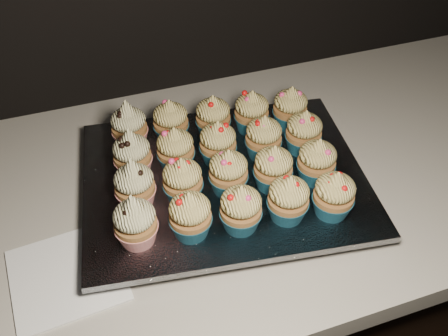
# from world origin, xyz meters

# --- Properties ---
(cabinet) EXTENTS (2.40, 0.60, 0.86)m
(cabinet) POSITION_xyz_m (0.00, 1.70, 0.43)
(cabinet) COLOR black
(cabinet) RESTS_ON ground
(worktop) EXTENTS (2.44, 0.64, 0.04)m
(worktop) POSITION_xyz_m (0.00, 1.70, 0.88)
(worktop) COLOR beige
(worktop) RESTS_ON cabinet
(napkin) EXTENTS (0.17, 0.17, 0.00)m
(napkin) POSITION_xyz_m (-0.15, 1.58, 0.90)
(napkin) COLOR white
(napkin) RESTS_ON worktop
(baking_tray) EXTENTS (0.47, 0.38, 0.02)m
(baking_tray) POSITION_xyz_m (0.12, 1.67, 0.91)
(baking_tray) COLOR black
(baking_tray) RESTS_ON worktop
(foil_lining) EXTENTS (0.51, 0.42, 0.01)m
(foil_lining) POSITION_xyz_m (0.12, 1.67, 0.93)
(foil_lining) COLOR silver
(foil_lining) RESTS_ON baking_tray
(cupcake_0) EXTENTS (0.06, 0.06, 0.10)m
(cupcake_0) POSITION_xyz_m (-0.04, 1.58, 0.97)
(cupcake_0) COLOR red
(cupcake_0) RESTS_ON foil_lining
(cupcake_1) EXTENTS (0.06, 0.06, 0.08)m
(cupcake_1) POSITION_xyz_m (0.03, 1.57, 0.97)
(cupcake_1) COLOR #175570
(cupcake_1) RESTS_ON foil_lining
(cupcake_2) EXTENTS (0.06, 0.06, 0.08)m
(cupcake_2) POSITION_xyz_m (0.11, 1.56, 0.97)
(cupcake_2) COLOR #175570
(cupcake_2) RESTS_ON foil_lining
(cupcake_3) EXTENTS (0.06, 0.06, 0.08)m
(cupcake_3) POSITION_xyz_m (0.18, 1.55, 0.97)
(cupcake_3) COLOR #175570
(cupcake_3) RESTS_ON foil_lining
(cupcake_4) EXTENTS (0.06, 0.06, 0.08)m
(cupcake_4) POSITION_xyz_m (0.25, 1.54, 0.97)
(cupcake_4) COLOR #175570
(cupcake_4) RESTS_ON foil_lining
(cupcake_5) EXTENTS (0.06, 0.06, 0.10)m
(cupcake_5) POSITION_xyz_m (-0.03, 1.66, 0.97)
(cupcake_5) COLOR red
(cupcake_5) RESTS_ON foil_lining
(cupcake_6) EXTENTS (0.06, 0.06, 0.08)m
(cupcake_6) POSITION_xyz_m (0.04, 1.64, 0.97)
(cupcake_6) COLOR #175570
(cupcake_6) RESTS_ON foil_lining
(cupcake_7) EXTENTS (0.06, 0.06, 0.08)m
(cupcake_7) POSITION_xyz_m (0.12, 1.64, 0.97)
(cupcake_7) COLOR #175570
(cupcake_7) RESTS_ON foil_lining
(cupcake_8) EXTENTS (0.06, 0.06, 0.08)m
(cupcake_8) POSITION_xyz_m (0.19, 1.62, 0.97)
(cupcake_8) COLOR #175570
(cupcake_8) RESTS_ON foil_lining
(cupcake_9) EXTENTS (0.06, 0.06, 0.08)m
(cupcake_9) POSITION_xyz_m (0.26, 1.61, 0.97)
(cupcake_9) COLOR #175570
(cupcake_9) RESTS_ON foil_lining
(cupcake_10) EXTENTS (0.06, 0.06, 0.10)m
(cupcake_10) POSITION_xyz_m (-0.02, 1.73, 0.97)
(cupcake_10) COLOR red
(cupcake_10) RESTS_ON foil_lining
(cupcake_11) EXTENTS (0.06, 0.06, 0.08)m
(cupcake_11) POSITION_xyz_m (0.05, 1.72, 0.97)
(cupcake_11) COLOR #175570
(cupcake_11) RESTS_ON foil_lining
(cupcake_12) EXTENTS (0.06, 0.06, 0.08)m
(cupcake_12) POSITION_xyz_m (0.12, 1.71, 0.97)
(cupcake_12) COLOR #175570
(cupcake_12) RESTS_ON foil_lining
(cupcake_13) EXTENTS (0.06, 0.06, 0.08)m
(cupcake_13) POSITION_xyz_m (0.20, 1.70, 0.97)
(cupcake_13) COLOR #175570
(cupcake_13) RESTS_ON foil_lining
(cupcake_14) EXTENTS (0.06, 0.06, 0.08)m
(cupcake_14) POSITION_xyz_m (0.27, 1.69, 0.97)
(cupcake_14) COLOR #175570
(cupcake_14) RESTS_ON foil_lining
(cupcake_15) EXTENTS (0.06, 0.06, 0.10)m
(cupcake_15) POSITION_xyz_m (-0.01, 1.80, 0.97)
(cupcake_15) COLOR red
(cupcake_15) RESTS_ON foil_lining
(cupcake_16) EXTENTS (0.06, 0.06, 0.08)m
(cupcake_16) POSITION_xyz_m (0.06, 1.79, 0.97)
(cupcake_16) COLOR #175570
(cupcake_16) RESTS_ON foil_lining
(cupcake_17) EXTENTS (0.06, 0.06, 0.08)m
(cupcake_17) POSITION_xyz_m (0.14, 1.78, 0.97)
(cupcake_17) COLOR #175570
(cupcake_17) RESTS_ON foil_lining
(cupcake_18) EXTENTS (0.06, 0.06, 0.08)m
(cupcake_18) POSITION_xyz_m (0.21, 1.77, 0.97)
(cupcake_18) COLOR #175570
(cupcake_18) RESTS_ON foil_lining
(cupcake_19) EXTENTS (0.06, 0.06, 0.08)m
(cupcake_19) POSITION_xyz_m (0.28, 1.76, 0.97)
(cupcake_19) COLOR #175570
(cupcake_19) RESTS_ON foil_lining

